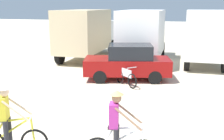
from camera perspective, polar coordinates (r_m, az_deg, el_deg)
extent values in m
plane|color=beige|center=(8.09, -4.42, -13.69)|extent=(120.00, 120.00, 0.00)
cube|color=#CCB78E|center=(18.95, -5.78, 8.03)|extent=(2.43, 5.21, 2.70)
cube|color=silver|center=(22.20, -2.64, 7.51)|extent=(2.21, 1.51, 2.00)
cube|color=black|center=(22.83, -2.11, 8.55)|extent=(2.02, 0.09, 0.80)
cylinder|color=black|center=(22.55, -5.17, 5.00)|extent=(0.33, 1.00, 1.00)
cylinder|color=black|center=(21.93, -0.14, 4.83)|extent=(0.33, 1.00, 1.00)
cylinder|color=black|center=(18.00, -10.61, 2.79)|extent=(0.33, 1.00, 1.00)
cylinder|color=black|center=(17.23, -4.46, 2.52)|extent=(0.33, 1.00, 1.00)
cube|color=white|center=(17.54, 6.21, 7.62)|extent=(2.50, 5.24, 2.70)
cube|color=silver|center=(20.94, 7.50, 7.08)|extent=(2.23, 1.54, 2.00)
cube|color=black|center=(21.60, 7.75, 8.19)|extent=(2.03, 0.12, 0.80)
cylinder|color=black|center=(21.11, 4.63, 4.46)|extent=(0.34, 1.01, 1.00)
cylinder|color=black|center=(20.87, 10.17, 4.20)|extent=(0.34, 1.01, 1.00)
cylinder|color=black|center=(16.28, 1.69, 1.94)|extent=(0.34, 1.01, 1.00)
cylinder|color=black|center=(15.97, 8.85, 1.57)|extent=(0.34, 1.01, 1.00)
cube|color=white|center=(18.00, 18.67, 7.16)|extent=(2.42, 5.21, 2.70)
cube|color=#2D2D33|center=(21.43, 18.14, 6.69)|extent=(2.21, 1.51, 2.00)
cube|color=black|center=(22.09, 18.13, 7.77)|extent=(2.02, 0.09, 0.80)
cylinder|color=black|center=(21.43, 15.23, 4.18)|extent=(0.32, 1.00, 1.00)
cylinder|color=black|center=(21.52, 20.67, 3.83)|extent=(0.32, 1.00, 1.00)
cylinder|color=black|center=(16.51, 15.05, 1.65)|extent=(0.32, 1.00, 1.00)
cube|color=maroon|center=(13.92, 3.10, 0.86)|extent=(4.49, 2.69, 0.76)
cube|color=black|center=(13.79, 3.76, 3.78)|extent=(2.41, 2.04, 0.68)
cylinder|color=black|center=(13.28, -2.47, -1.42)|extent=(0.67, 0.36, 0.64)
cylinder|color=black|center=(14.79, -2.03, 0.09)|extent=(0.67, 0.36, 0.64)
cylinder|color=black|center=(13.34, 8.75, -1.49)|extent=(0.67, 0.36, 0.64)
cylinder|color=black|center=(14.85, 8.04, 0.02)|extent=(0.67, 0.36, 0.64)
cylinder|color=gold|center=(7.39, -19.96, -11.52)|extent=(0.99, 0.38, 0.68)
cylinder|color=gold|center=(7.23, -18.80, -9.55)|extent=(0.64, 0.26, 0.13)
cylinder|color=gold|center=(7.26, -15.89, -11.66)|extent=(0.11, 0.08, 0.64)
cylinder|color=silver|center=(7.14, -16.25, -9.32)|extent=(0.20, 0.50, 0.04)
cube|color=black|center=(7.33, -21.30, -9.54)|extent=(0.27, 0.19, 0.06)
cube|color=gold|center=(7.21, -21.35, -7.27)|extent=(0.29, 0.37, 0.56)
sphere|color=beige|center=(7.07, -21.16, -4.23)|extent=(0.22, 0.22, 0.22)
cone|color=silver|center=(7.04, -21.24, -3.22)|extent=(0.32, 0.32, 0.10)
cylinder|color=#26262B|center=(7.53, -20.22, -11.30)|extent=(0.12, 0.12, 0.66)
cylinder|color=#26262B|center=(7.31, -20.80, -12.12)|extent=(0.12, 0.12, 0.66)
cylinder|color=beige|center=(7.29, -18.38, -6.95)|extent=(0.60, 0.29, 0.53)
cylinder|color=beige|center=(6.96, -19.11, -7.95)|extent=(0.62, 0.21, 0.53)
cylinder|color=silver|center=(6.56, 1.59, -13.90)|extent=(1.02, 0.23, 0.68)
cylinder|color=silver|center=(6.43, 3.17, -11.73)|extent=(0.66, 0.16, 0.13)
cylinder|color=silver|center=(6.61, -1.33, -14.09)|extent=(0.39, 0.12, 0.59)
cylinder|color=silver|center=(6.55, 6.32, -14.02)|extent=(0.11, 0.07, 0.64)
cylinder|color=silver|center=(6.41, 6.16, -11.47)|extent=(0.12, 0.52, 0.04)
cube|color=black|center=(6.45, 0.21, -11.71)|extent=(0.26, 0.16, 0.06)
cube|color=#AD2D8C|center=(6.33, 0.39, -9.17)|extent=(0.25, 0.35, 0.56)
sphere|color=#A87A5B|center=(6.18, 0.95, -5.76)|extent=(0.22, 0.22, 0.22)
cone|color=tan|center=(6.14, 0.96, -4.61)|extent=(0.32, 0.32, 0.10)
cylinder|color=#26262B|center=(6.70, 1.01, -13.61)|extent=(0.12, 0.12, 0.66)
cylinder|color=#A87A5B|center=(6.48, 3.54, -8.78)|extent=(0.62, 0.20, 0.53)
cylinder|color=#A87A5B|center=(6.15, 3.42, -10.03)|extent=(0.63, 0.12, 0.53)
torus|color=black|center=(12.48, 4.14, -2.29)|extent=(0.53, 0.52, 0.68)
torus|color=black|center=(13.33, 1.58, -1.27)|extent=(0.53, 0.52, 0.68)
cube|color=silver|center=(12.83, 2.83, -0.55)|extent=(0.67, 0.65, 0.36)
cylinder|color=silver|center=(12.38, 4.05, 0.49)|extent=(0.37, 0.38, 0.04)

